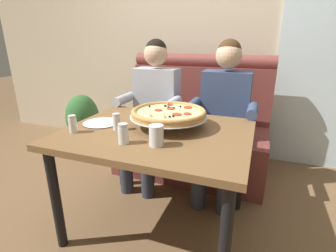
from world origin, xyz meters
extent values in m
plane|color=brown|center=(0.00, 0.00, 0.00)|extent=(16.00, 16.00, 0.00)
cube|color=beige|center=(0.00, 1.50, 1.40)|extent=(6.00, 0.12, 2.80)
cube|color=brown|center=(0.00, 0.80, 0.23)|extent=(1.41, 0.60, 0.46)
cube|color=brown|center=(0.00, 1.19, 0.69)|extent=(1.41, 0.18, 0.65)
cylinder|color=brown|center=(0.00, 1.19, 1.06)|extent=(1.41, 0.14, 0.14)
cube|color=brown|center=(0.00, 0.00, 0.70)|extent=(1.16, 0.92, 0.04)
cylinder|color=black|center=(-0.51, -0.39, 0.34)|extent=(0.06, 0.06, 0.68)
cylinder|color=black|center=(0.51, -0.39, 0.34)|extent=(0.06, 0.06, 0.68)
cylinder|color=black|center=(-0.51, 0.39, 0.34)|extent=(0.06, 0.06, 0.68)
cylinder|color=black|center=(0.51, 0.39, 0.34)|extent=(0.06, 0.06, 0.68)
cube|color=#2D3342|center=(-0.32, 0.55, 0.54)|extent=(0.34, 0.40, 0.15)
cylinder|color=#2D3342|center=(-0.42, 0.30, 0.23)|extent=(0.11, 0.11, 0.46)
cylinder|color=#2D3342|center=(-0.22, 0.30, 0.23)|extent=(0.11, 0.11, 0.46)
cube|color=#B2B7C1|center=(-0.32, 0.77, 0.74)|extent=(0.40, 0.22, 0.56)
cylinder|color=#B2B7C1|center=(-0.55, 0.55, 0.76)|extent=(0.08, 0.28, 0.08)
cylinder|color=#B2B7C1|center=(-0.09, 0.55, 0.76)|extent=(0.08, 0.28, 0.08)
sphere|color=#DBB28E|center=(-0.32, 0.75, 1.15)|extent=(0.21, 0.21, 0.21)
sphere|color=black|center=(-0.32, 0.76, 1.18)|extent=(0.19, 0.19, 0.19)
cube|color=#2D3342|center=(0.32, 0.55, 0.54)|extent=(0.34, 0.40, 0.15)
cylinder|color=#2D3342|center=(0.22, 0.30, 0.23)|extent=(0.11, 0.11, 0.46)
cylinder|color=#2D3342|center=(0.42, 0.30, 0.23)|extent=(0.11, 0.11, 0.46)
cube|color=#38476B|center=(0.32, 0.77, 0.74)|extent=(0.40, 0.22, 0.56)
cylinder|color=#38476B|center=(0.09, 0.55, 0.76)|extent=(0.08, 0.28, 0.08)
cylinder|color=#38476B|center=(0.55, 0.55, 0.76)|extent=(0.08, 0.28, 0.08)
sphere|color=#DBB28E|center=(0.32, 0.75, 1.15)|extent=(0.21, 0.21, 0.21)
sphere|color=#472D19|center=(0.32, 0.76, 1.18)|extent=(0.19, 0.19, 0.19)
cylinder|color=silver|center=(0.04, -0.04, 0.76)|extent=(0.01, 0.01, 0.07)
cylinder|color=silver|center=(-0.07, 0.16, 0.76)|extent=(0.01, 0.01, 0.07)
cylinder|color=silver|center=(0.16, 0.16, 0.76)|extent=(0.01, 0.01, 0.07)
torus|color=silver|center=(0.04, 0.10, 0.79)|extent=(0.28, 0.28, 0.01)
cylinder|color=silver|center=(0.04, 0.10, 0.80)|extent=(0.50, 0.50, 0.00)
cylinder|color=tan|center=(0.04, 0.10, 0.81)|extent=(0.48, 0.48, 0.02)
torus|color=tan|center=(0.04, 0.10, 0.83)|extent=(0.48, 0.48, 0.03)
cylinder|color=beige|center=(0.04, 0.10, 0.82)|extent=(0.42, 0.42, 0.01)
cylinder|color=red|center=(-0.01, 0.26, 0.83)|extent=(0.06, 0.06, 0.01)
cylinder|color=red|center=(0.13, 0.23, 0.83)|extent=(0.06, 0.06, 0.01)
cylinder|color=red|center=(0.03, 0.16, 0.83)|extent=(0.05, 0.05, 0.01)
cylinder|color=red|center=(0.12, 0.04, 0.83)|extent=(0.06, 0.06, 0.01)
cylinder|color=red|center=(-0.03, 0.10, 0.83)|extent=(0.05, 0.05, 0.01)
cylinder|color=red|center=(0.18, 0.08, 0.83)|extent=(0.05, 0.05, 0.01)
sphere|color=black|center=(0.09, -0.02, 0.83)|extent=(0.01, 0.01, 0.01)
sphere|color=black|center=(-0.01, 0.25, 0.83)|extent=(0.01, 0.01, 0.01)
sphere|color=black|center=(0.01, 0.18, 0.83)|extent=(0.01, 0.01, 0.01)
sphere|color=black|center=(-0.02, 0.21, 0.83)|extent=(0.01, 0.01, 0.01)
sphere|color=black|center=(-0.02, 0.21, 0.83)|extent=(0.01, 0.01, 0.01)
sphere|color=black|center=(0.11, -0.01, 0.83)|extent=(0.01, 0.01, 0.01)
sphere|color=black|center=(-0.12, 0.16, 0.83)|extent=(0.01, 0.01, 0.01)
sphere|color=black|center=(0.05, 0.17, 0.83)|extent=(0.01, 0.01, 0.01)
sphere|color=black|center=(0.08, 0.22, 0.83)|extent=(0.01, 0.01, 0.01)
cone|color=#CCC675|center=(-0.02, 0.23, 0.84)|extent=(0.04, 0.04, 0.02)
cone|color=#CCC675|center=(-0.02, -0.05, 0.84)|extent=(0.04, 0.04, 0.02)
cone|color=#CCC675|center=(0.07, -0.04, 0.84)|extent=(0.04, 0.04, 0.02)
cylinder|color=white|center=(-0.09, -0.26, 0.77)|extent=(0.06, 0.06, 0.09)
cylinder|color=#4C6633|center=(-0.09, -0.26, 0.75)|extent=(0.05, 0.05, 0.06)
cylinder|color=silver|center=(-0.09, -0.26, 0.83)|extent=(0.05, 0.05, 0.02)
cylinder|color=white|center=(-0.47, -0.21, 0.77)|extent=(0.05, 0.05, 0.09)
cylinder|color=#A82D19|center=(-0.47, -0.21, 0.75)|extent=(0.04, 0.04, 0.06)
cylinder|color=silver|center=(-0.47, -0.21, 0.82)|extent=(0.05, 0.05, 0.02)
cylinder|color=white|center=(-0.24, -0.08, 0.77)|extent=(0.05, 0.05, 0.09)
cylinder|color=silver|center=(-0.24, -0.08, 0.75)|extent=(0.04, 0.04, 0.05)
cylinder|color=silver|center=(-0.24, -0.08, 0.82)|extent=(0.05, 0.05, 0.02)
cylinder|color=white|center=(-0.41, 0.00, 0.73)|extent=(0.17, 0.17, 0.01)
cone|color=white|center=(-0.41, 0.00, 0.74)|extent=(0.25, 0.25, 0.01)
cylinder|color=silver|center=(0.09, -0.22, 0.78)|extent=(0.08, 0.08, 0.12)
cylinder|color=white|center=(0.09, -0.22, 0.76)|extent=(0.07, 0.07, 0.07)
cylinder|color=black|center=(1.02, 1.94, 0.22)|extent=(0.02, 0.02, 0.44)
cylinder|color=black|center=(1.24, 2.09, 0.22)|extent=(0.02, 0.02, 0.44)
cylinder|color=black|center=(0.88, 2.16, 0.22)|extent=(0.02, 0.02, 0.44)
cylinder|color=black|center=(1.09, 2.31, 0.22)|extent=(0.02, 0.02, 0.44)
cylinder|color=black|center=(1.06, 2.12, 0.45)|extent=(0.40, 0.40, 0.02)
cube|color=black|center=(0.97, 2.26, 0.65)|extent=(0.28, 0.20, 0.42)
cylinder|color=brown|center=(-1.24, 0.81, 0.11)|extent=(0.24, 0.24, 0.22)
ellipsoid|color=#336B33|center=(-1.24, 0.81, 0.44)|extent=(0.36, 0.36, 0.52)
camera|label=1|loc=(0.59, -1.38, 1.27)|focal=27.08mm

